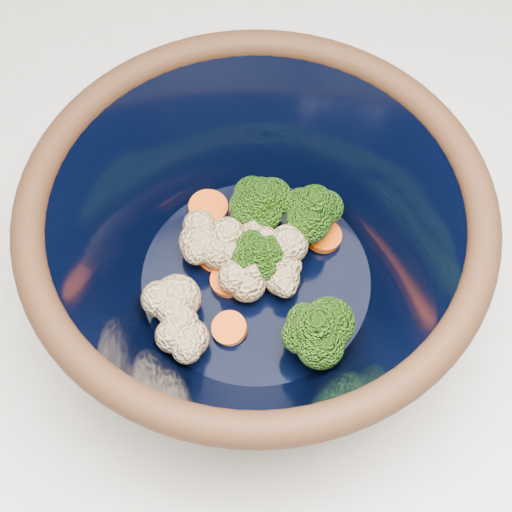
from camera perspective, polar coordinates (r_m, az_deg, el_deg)
ground at (r=1.42m, az=-1.30°, el=-19.58°), size 3.00×3.00×0.00m
counter at (r=0.98m, az=-1.84°, el=-14.93°), size 1.20×1.20×0.90m
mixing_bowl at (r=0.49m, az=-0.00°, el=0.75°), size 0.36×0.36×0.13m
vegetable_pile at (r=0.51m, az=0.45°, el=-0.12°), size 0.16×0.17×0.06m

